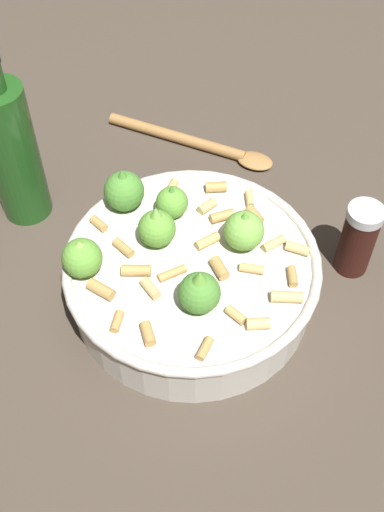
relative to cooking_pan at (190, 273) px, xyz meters
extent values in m
plane|color=#42382D|center=(0.00, 0.00, -0.04)|extent=(2.40, 2.40, 0.00)
cylinder|color=beige|center=(0.00, 0.00, -0.01)|extent=(0.28, 0.28, 0.07)
torus|color=beige|center=(0.00, 0.00, 0.02)|extent=(0.29, 0.29, 0.01)
sphere|color=#4C8933|center=(-0.04, 0.11, 0.05)|extent=(0.05, 0.05, 0.05)
cone|color=#4C8933|center=(-0.04, 0.11, 0.07)|extent=(0.02, 0.02, 0.02)
sphere|color=#609E38|center=(0.01, 0.07, 0.04)|extent=(0.04, 0.04, 0.04)
cone|color=#4C8933|center=(0.01, 0.07, 0.06)|extent=(0.01, 0.01, 0.02)
sphere|color=#75B247|center=(0.06, 0.00, 0.05)|extent=(0.05, 0.05, 0.05)
cone|color=#609E38|center=(0.06, 0.00, 0.07)|extent=(0.02, 0.02, 0.02)
sphere|color=#609E38|center=(-0.11, 0.03, 0.05)|extent=(0.04, 0.04, 0.04)
cone|color=#8CC64C|center=(-0.11, 0.03, 0.07)|extent=(0.02, 0.02, 0.01)
sphere|color=#609E38|center=(-0.02, 0.04, 0.04)|extent=(0.04, 0.04, 0.04)
cone|color=#75B247|center=(-0.02, 0.04, 0.07)|extent=(0.02, 0.02, 0.02)
sphere|color=#4C8933|center=(-0.02, -0.06, 0.05)|extent=(0.04, 0.04, 0.04)
cone|color=#609E38|center=(-0.02, -0.06, 0.07)|extent=(0.02, 0.02, 0.02)
cylinder|color=tan|center=(-0.08, -0.07, 0.03)|extent=(0.02, 0.03, 0.01)
cylinder|color=tan|center=(-0.06, 0.04, 0.03)|extent=(0.02, 0.03, 0.01)
cylinder|color=tan|center=(-0.10, -0.05, 0.03)|extent=(0.02, 0.02, 0.01)
cylinder|color=tan|center=(-0.08, 0.09, 0.03)|extent=(0.02, 0.02, 0.01)
cylinder|color=tan|center=(0.03, -0.11, 0.03)|extent=(0.03, 0.02, 0.01)
cylinder|color=tan|center=(-0.10, -0.01, 0.03)|extent=(0.03, 0.03, 0.01)
cylinder|color=tan|center=(0.10, 0.05, 0.03)|extent=(0.02, 0.02, 0.01)
cylinder|color=tan|center=(0.06, -0.04, 0.03)|extent=(0.03, 0.02, 0.01)
cylinder|color=tan|center=(0.05, 0.06, 0.03)|extent=(0.03, 0.02, 0.01)
cylinder|color=tan|center=(0.02, -0.03, 0.03)|extent=(0.01, 0.03, 0.01)
cylinder|color=tan|center=(-0.06, -0.02, 0.03)|extent=(0.02, 0.03, 0.01)
cylinder|color=tan|center=(0.07, -0.09, 0.03)|extent=(0.04, 0.03, 0.01)
cylinder|color=tan|center=(0.09, -0.07, 0.03)|extent=(0.02, 0.03, 0.01)
cylinder|color=tan|center=(0.07, 0.09, 0.03)|extent=(0.03, 0.02, 0.01)
cylinder|color=tan|center=(0.02, 0.10, 0.03)|extent=(0.03, 0.03, 0.01)
cylinder|color=tan|center=(0.10, -0.02, 0.03)|extent=(0.03, 0.01, 0.01)
cylinder|color=tan|center=(-0.03, -0.11, 0.03)|extent=(0.03, 0.02, 0.01)
cylinder|color=tan|center=(0.03, 0.01, 0.03)|extent=(0.03, 0.02, 0.01)
cylinder|color=tan|center=(0.01, -0.09, 0.03)|extent=(0.02, 0.03, 0.01)
cylinder|color=tan|center=(0.10, 0.03, 0.03)|extent=(0.01, 0.02, 0.01)
cylinder|color=tan|center=(0.06, 0.04, 0.03)|extent=(0.03, 0.01, 0.01)
cylinder|color=tan|center=(-0.06, 0.01, 0.03)|extent=(0.03, 0.02, 0.01)
cylinder|color=tan|center=(0.12, -0.04, 0.03)|extent=(0.03, 0.03, 0.01)
cylinder|color=tan|center=(-0.03, -0.01, 0.03)|extent=(0.03, 0.01, 0.01)
cylinder|color=#33140F|center=(0.20, -0.04, 0.00)|extent=(0.04, 0.04, 0.09)
cylinder|color=silver|center=(0.20, -0.04, 0.05)|extent=(0.04, 0.04, 0.01)
cylinder|color=#1E4C19|center=(-0.14, 0.22, 0.05)|extent=(0.06, 0.06, 0.19)
cylinder|color=#9E703D|center=(0.09, 0.26, -0.04)|extent=(0.16, 0.17, 0.02)
ellipsoid|color=#9E703D|center=(0.18, 0.17, -0.04)|extent=(0.06, 0.06, 0.01)
camera|label=1|loc=(-0.18, -0.40, 0.58)|focal=44.47mm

